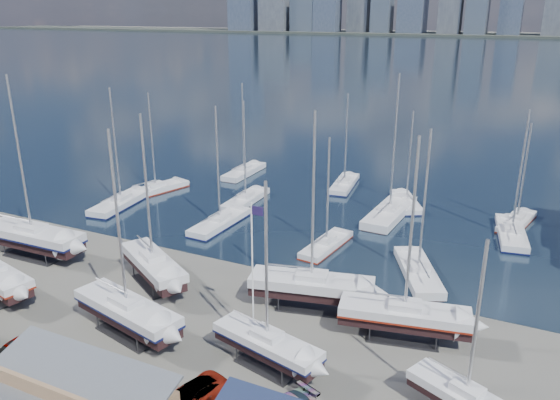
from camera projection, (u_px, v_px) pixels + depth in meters
The scene contains 26 objects.
ground at pixel (206, 316), 46.27m from camera, with size 1400.00×1400.00×0.00m, color #605E59.
water at pixel (503, 56), 310.46m from camera, with size 1400.00×600.00×0.40m, color #1B2C40.
far_shore at pixel (525, 36), 531.58m from camera, with size 1400.00×80.00×2.20m, color #2D332D.
sailboat_cradle_0 at pixel (33, 237), 56.88m from camera, with size 11.89×3.58×18.87m.
sailboat_cradle_2 at pixel (153, 264), 50.95m from camera, with size 10.00×7.48×16.26m.
sailboat_cradle_3 at pixel (127, 311), 43.03m from camera, with size 10.75×5.18×16.70m.
sailboat_cradle_4 at pixel (311, 286), 46.92m from camera, with size 11.04×5.25×17.27m.
sailboat_cradle_5 at pixel (267, 344), 39.03m from camera, with size 9.02×4.44×14.20m.
sailboat_cradle_6 at pixel (404, 315), 42.44m from camera, with size 10.50×4.74×16.36m.
sailboat_cradle_7 at pixel (466, 399), 33.61m from camera, with size 7.74×5.03×12.58m.
sailboat_moored_0 at pixel (121, 204), 72.29m from camera, with size 4.22×11.16×16.29m.
sailboat_moored_1 at pixel (156, 190), 77.70m from camera, with size 5.59×10.27×14.79m.
sailboat_moored_2 at pixel (244, 173), 86.05m from camera, with size 2.82×9.92×14.95m.
sailboat_moored_3 at pixel (220, 224), 65.56m from camera, with size 3.19×10.20×15.11m.
sailboat_moored_4 at pixel (246, 200), 73.47m from camera, with size 2.84×9.56×14.36m.
sailboat_moored_5 at pixel (344, 185), 79.95m from camera, with size 3.84×9.82×14.30m.
sailboat_moored_6 at pixel (326, 246), 59.37m from camera, with size 3.38×8.85×12.90m.
sailboat_moored_7 at pixel (390, 214), 68.42m from camera, with size 4.17×12.47×18.56m.
sailboat_moored_8 at pixel (406, 203), 72.59m from camera, with size 6.23×8.97×13.18m.
sailboat_moored_9 at pixel (418, 273), 53.12m from camera, with size 6.85×10.38×15.29m.
sailboat_moored_10 at pixel (511, 235), 62.31m from camera, with size 4.40×10.56×15.32m.
sailboat_moored_11 at pixel (516, 223), 65.87m from camera, with size 4.30×9.01×12.98m.
car_a at pixel (13, 351), 40.29m from camera, with size 1.71×4.25×1.45m, color gray.
car_b at pixel (68, 370), 38.09m from camera, with size 1.72×4.93×1.62m, color gray.
car_c at pixel (192, 396), 35.69m from camera, with size 2.35×5.10×1.42m, color gray.
flagpole at pixel (253, 264), 40.84m from camera, with size 1.02×0.12×11.47m.
Camera 1 is at (23.08, -43.80, 24.55)m, focal length 35.00 mm.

